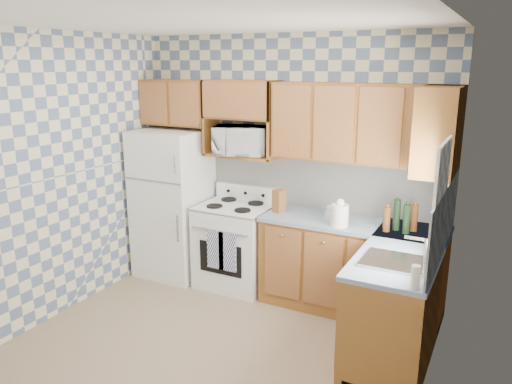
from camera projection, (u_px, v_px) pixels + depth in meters
floor at (211, 351)px, 4.29m from camera, size 3.40×3.40×0.00m
back_wall at (288, 165)px, 5.32m from camera, size 3.40×0.02×2.70m
right_wall at (431, 233)px, 3.19m from camera, size 0.02×3.20×2.70m
backsplash_back at (323, 182)px, 5.18m from camera, size 2.60×0.02×0.56m
backsplash_right at (444, 221)px, 3.92m from camera, size 0.02×1.60×0.56m
refrigerator at (173, 203)px, 5.71m from camera, size 0.75×0.70×1.68m
stove_body at (236, 246)px, 5.48m from camera, size 0.76×0.65×0.90m
cooktop at (235, 206)px, 5.36m from camera, size 0.76×0.65×0.02m
backguard at (247, 192)px, 5.58m from camera, size 0.76×0.08×0.17m
dish_towel_left at (216, 250)px, 5.18m from camera, size 0.20×0.02×0.42m
dish_towel_right at (227, 252)px, 5.12m from camera, size 0.20×0.02×0.42m
base_cabinets_back at (351, 268)px, 4.93m from camera, size 1.75×0.60×0.88m
base_cabinets_right at (399, 301)px, 4.24m from camera, size 0.60×1.60×0.88m
countertop_back at (353, 224)px, 4.81m from camera, size 1.77×0.63×0.04m
countertop_right at (403, 250)px, 4.13m from camera, size 0.63×1.60×0.04m
upper_cabinets_back at (362, 124)px, 4.69m from camera, size 1.75×0.33×0.74m
upper_cabinets_fridge at (178, 103)px, 5.59m from camera, size 0.82×0.33×0.50m
upper_cabinets_right at (439, 130)px, 4.22m from camera, size 0.33×0.70×0.74m
microwave_shelf at (242, 156)px, 5.37m from camera, size 0.80×0.33×0.03m
microwave at (241, 140)px, 5.30m from camera, size 0.65×0.54×0.31m
sink at (395, 262)px, 3.82m from camera, size 0.48×0.40×0.03m
window at (440, 201)px, 3.56m from camera, size 0.02×0.66×0.86m
bottle_0 at (397, 215)px, 4.54m from camera, size 0.06×0.06×0.29m
bottle_1 at (407, 219)px, 4.44m from camera, size 0.06×0.06×0.27m
bottle_2 at (414, 218)px, 4.51m from camera, size 0.06×0.06×0.25m
bottle_3 at (387, 219)px, 4.51m from camera, size 0.06×0.06×0.23m
knife_block at (279, 201)px, 5.09m from camera, size 0.13×0.13×0.23m
electric_kettle at (340, 215)px, 4.66m from camera, size 0.16×0.16×0.21m
food_containers at (334, 213)px, 4.89m from camera, size 0.18×0.18×0.12m
soap_bottle at (415, 277)px, 3.36m from camera, size 0.06×0.06×0.17m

